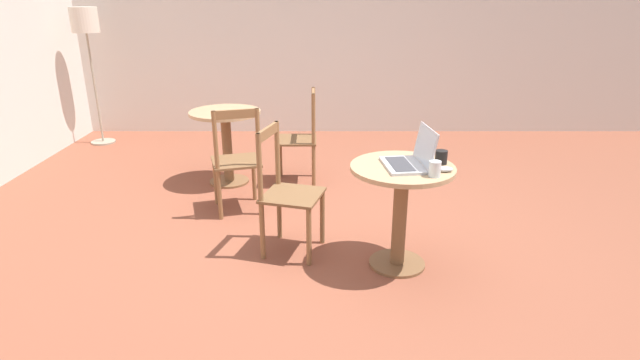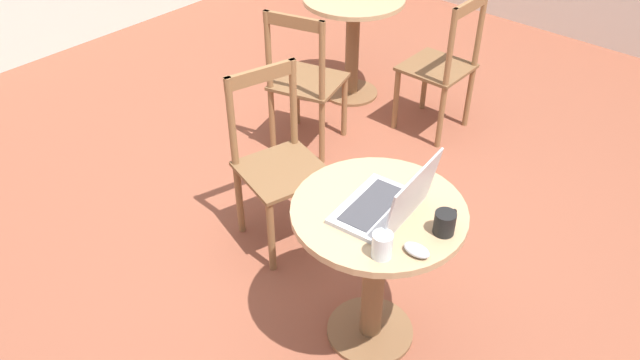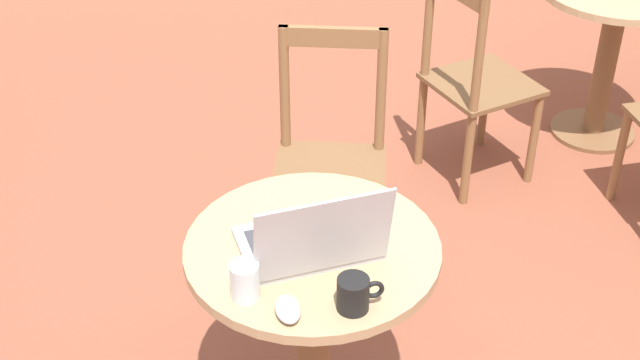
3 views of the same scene
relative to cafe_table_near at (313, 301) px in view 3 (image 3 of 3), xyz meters
name	(u,v)px [view 3 (image 3 of 3)]	position (x,y,z in m)	size (l,w,h in m)	color
ground_plane	(396,314)	(0.39, 0.44, -0.52)	(16.00, 16.00, 0.00)	brown
cafe_table_near	(313,301)	(0.00, 0.00, 0.00)	(0.68, 0.68, 0.72)	brown
cafe_table_mid	(613,30)	(1.62, 1.43, 0.00)	(0.68, 0.68, 0.72)	brown
chair_near_back	(330,164)	(0.22, 0.76, -0.08)	(0.48, 0.48, 0.91)	brown
chair_mid_left	(473,84)	(0.91, 1.23, -0.08)	(0.48, 0.48, 0.91)	brown
laptop	(312,240)	(-0.01, -0.04, 0.25)	(0.38, 0.32, 0.25)	#B7B7BC
mouse	(288,309)	(-0.11, -0.24, 0.21)	(0.06, 0.10, 0.03)	#B7B7BC
mug	(354,294)	(0.05, -0.25, 0.24)	(0.12, 0.08, 0.09)	black
drinking_glass	(245,281)	(-0.20, -0.16, 0.25)	(0.07, 0.07, 0.10)	silver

